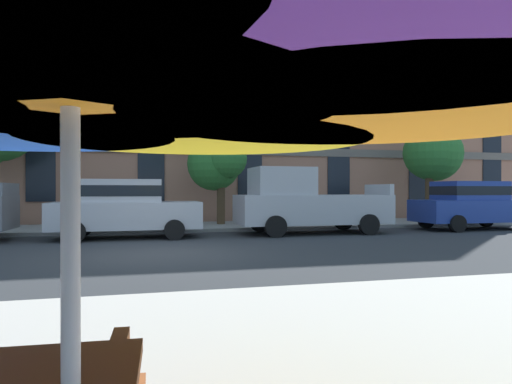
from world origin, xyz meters
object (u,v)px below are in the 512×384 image
at_px(street_tree_middle, 219,160).
at_px(patio_umbrella, 70,44).
at_px(street_tree_right, 433,154).
at_px(sedan_blue, 472,204).
at_px(pickup_silver, 306,203).
at_px(sedan_silver, 125,207).

distance_m(street_tree_middle, patio_umbrella, 16.51).
bearing_deg(street_tree_right, sedan_blue, -99.72).
distance_m(sedan_blue, street_tree_right, 3.74).
bearing_deg(street_tree_middle, patio_umbrella, -101.25).
relative_size(pickup_silver, street_tree_middle, 1.37).
xyz_separation_m(sedan_silver, patio_umbrella, (0.24, -12.70, 0.97)).
relative_size(sedan_blue, street_tree_middle, 1.18).
bearing_deg(pickup_silver, patio_umbrella, -113.73).
distance_m(pickup_silver, patio_umbrella, 13.90).
bearing_deg(pickup_silver, sedan_blue, -0.00).
bearing_deg(patio_umbrella, pickup_silver, 66.27).
height_order(pickup_silver, patio_umbrella, pickup_silver).
distance_m(sedan_blue, patio_umbrella, 17.58).
xyz_separation_m(sedan_blue, street_tree_right, (0.52, 3.04, 2.11)).
relative_size(sedan_blue, street_tree_right, 1.03).
xyz_separation_m(pickup_silver, street_tree_right, (7.06, 3.04, 2.03)).
bearing_deg(sedan_silver, street_tree_middle, 45.11).
height_order(sedan_silver, street_tree_middle, street_tree_middle).
xyz_separation_m(pickup_silver, street_tree_middle, (-2.37, 3.48, 1.62)).
height_order(sedan_silver, patio_umbrella, patio_umbrella).
bearing_deg(street_tree_middle, sedan_silver, -134.89).
height_order(sedan_silver, sedan_blue, same).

